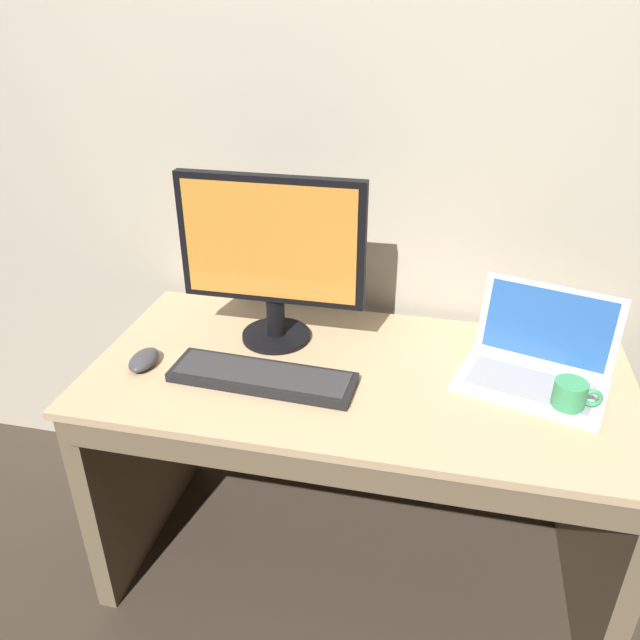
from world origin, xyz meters
The scene contains 7 objects.
ground_plane centered at (0.00, 0.00, 0.00)m, with size 14.00×14.00×0.00m, color #382D23.
desk centered at (0.00, -0.01, 0.47)m, with size 1.40×0.68×0.72m.
laptop_silver centered at (0.44, 0.05, 0.76)m, with size 0.41×0.35×0.22m.
external_monitor centered at (-0.26, 0.11, 0.99)m, with size 0.50×0.19×0.48m.
wired_keyboard centered at (-0.23, -0.10, 0.73)m, with size 0.48×0.16×0.03m.
computer_mouse centered at (-0.56, -0.09, 0.74)m, with size 0.07×0.12×0.03m, color #38383D.
coffee_mug centered at (0.51, -0.06, 0.76)m, with size 0.11×0.08×0.08m.
Camera 1 is at (0.20, -1.35, 1.61)m, focal length 34.79 mm.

